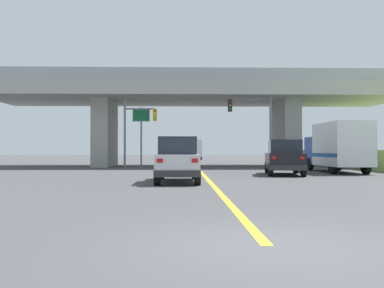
{
  "coord_description": "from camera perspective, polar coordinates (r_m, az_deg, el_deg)",
  "views": [
    {
      "loc": [
        -1.32,
        -6.43,
        1.47
      ],
      "look_at": [
        -0.45,
        26.59,
        1.9
      ],
      "focal_mm": 39.7,
      "sensor_mm": 36.0,
      "label": 1
    }
  ],
  "objects": [
    {
      "name": "box_truck",
      "position": [
        28.79,
        19.0,
        -0.36
      ],
      "size": [
        2.33,
        6.66,
        3.15
      ],
      "color": "navy",
      "rests_on": "ground"
    },
    {
      "name": "semi_truck_distant",
      "position": [
        62.54,
        0.18,
        -0.69
      ],
      "size": [
        2.33,
        6.69,
        2.9
      ],
      "color": "navy",
      "rests_on": "ground"
    },
    {
      "name": "traffic_signal_farside",
      "position": [
        34.07,
        -7.59,
        2.54
      ],
      "size": [
        2.64,
        0.36,
        5.5
      ],
      "color": "slate",
      "rests_on": "ground"
    },
    {
      "name": "highway_sign",
      "position": [
        35.54,
        -6.84,
        2.73
      ],
      "size": [
        1.43,
        0.17,
        4.98
      ],
      "color": "slate",
      "rests_on": "ground"
    },
    {
      "name": "suv_crossing",
      "position": [
        25.15,
        12.27,
        -1.77
      ],
      "size": [
        2.62,
        4.82,
        2.02
      ],
      "rotation": [
        0.0,
        0.0,
        -0.15
      ],
      "color": "black",
      "rests_on": "ground"
    },
    {
      "name": "suv_lead",
      "position": [
        19.17,
        -1.94,
        -2.11
      ],
      "size": [
        1.91,
        4.84,
        2.02
      ],
      "color": "silver",
      "rests_on": "ground"
    },
    {
      "name": "ground",
      "position": [
        37.49,
        0.5,
        -3.0
      ],
      "size": [
        160.0,
        160.0,
        0.0
      ],
      "primitive_type": "plane",
      "color": "#424244"
    },
    {
      "name": "traffic_signal_nearside",
      "position": [
        33.92,
        8.65,
        3.31
      ],
      "size": [
        3.47,
        0.36,
        5.95
      ],
      "color": "slate",
      "rests_on": "ground"
    },
    {
      "name": "overpass_bridge",
      "position": [
        37.7,
        0.5,
        5.77
      ],
      "size": [
        35.38,
        9.45,
        7.85
      ],
      "color": "#A8A59E",
      "rests_on": "ground"
    },
    {
      "name": "lane_divider_stripe",
      "position": [
        20.48,
        2.19,
        -4.85
      ],
      "size": [
        0.2,
        27.9,
        0.01
      ],
      "primitive_type": "cube",
      "color": "yellow",
      "rests_on": "ground"
    }
  ]
}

